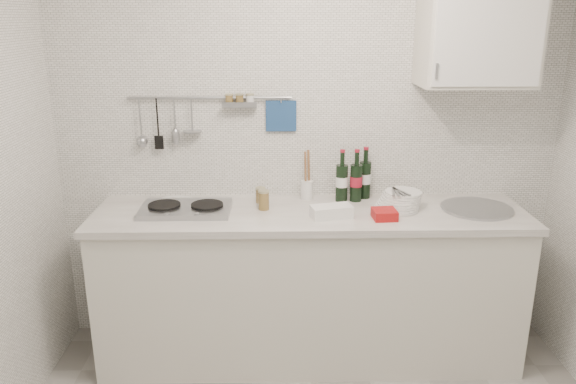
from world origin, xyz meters
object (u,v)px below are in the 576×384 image
(plate_stack_sink, at_px, (400,201))
(wall_cabinet, at_px, (479,20))
(utensil_crock, at_px, (307,187))
(plate_stack_hob, at_px, (173,205))
(wine_bottles, at_px, (355,175))

(plate_stack_sink, bearing_deg, wall_cabinet, 14.28)
(wall_cabinet, distance_m, plate_stack_sink, 1.06)
(wall_cabinet, height_order, plate_stack_sink, wall_cabinet)
(utensil_crock, bearing_deg, wall_cabinet, -6.21)
(plate_stack_hob, distance_m, plate_stack_sink, 1.29)
(wall_cabinet, height_order, plate_stack_hob, wall_cabinet)
(plate_stack_hob, relative_size, utensil_crock, 0.92)
(plate_stack_hob, height_order, wine_bottles, wine_bottles)
(wall_cabinet, xyz_separation_m, plate_stack_hob, (-1.68, -0.05, -1.02))
(plate_stack_hob, bearing_deg, wall_cabinet, 1.71)
(plate_stack_hob, height_order, utensil_crock, utensil_crock)
(wall_cabinet, xyz_separation_m, wine_bottles, (-0.63, 0.07, -0.87))
(wall_cabinet, xyz_separation_m, plate_stack_sink, (-0.39, -0.10, -0.98))
(wall_cabinet, height_order, wine_bottles, wall_cabinet)
(plate_stack_hob, height_order, plate_stack_sink, plate_stack_sink)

